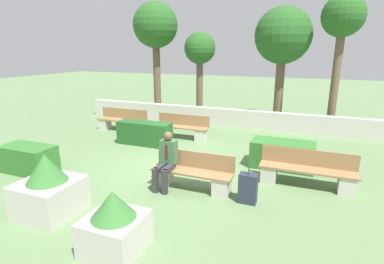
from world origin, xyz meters
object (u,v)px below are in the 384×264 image
at_px(bench_left_side, 181,129).
at_px(bench_right_side, 122,122).
at_px(planter_corner_right, 49,189).
at_px(bench_back, 307,173).
at_px(bench_front, 192,175).
at_px(person_seated_man, 166,158).
at_px(suitcase, 248,188).
at_px(planter_corner_left, 114,225).
at_px(tree_leftmost, 156,27).
at_px(tree_center_left, 200,51).
at_px(tree_rightmost, 343,21).
at_px(tree_center_right, 283,37).

distance_m(bench_left_side, bench_right_side, 2.67).
bearing_deg(planter_corner_right, bench_back, 34.33).
bearing_deg(bench_front, planter_corner_right, -136.89).
height_order(bench_left_side, person_seated_man, person_seated_man).
bearing_deg(planter_corner_right, suitcase, 28.01).
distance_m(bench_back, person_seated_man, 3.34).
xyz_separation_m(planter_corner_left, tree_leftmost, (-4.61, 10.14, 3.74)).
bearing_deg(suitcase, tree_center_left, 116.99).
bearing_deg(bench_left_side, tree_rightmost, 42.05).
relative_size(bench_left_side, suitcase, 2.38).
bearing_deg(person_seated_man, tree_rightmost, 62.31).
xyz_separation_m(bench_front, person_seated_man, (-0.59, -0.14, 0.40)).
relative_size(person_seated_man, tree_center_left, 0.34).
relative_size(bench_front, tree_center_right, 0.39).
relative_size(suitcase, tree_center_left, 0.21).
xyz_separation_m(bench_front, bench_left_side, (-1.91, 3.74, 0.00)).
bearing_deg(planter_corner_right, planter_corner_left, -14.26).
xyz_separation_m(tree_leftmost, tree_rightmost, (8.16, -0.48, -0.03)).
bearing_deg(tree_center_left, planter_corner_right, -87.19).
distance_m(tree_leftmost, tree_center_right, 6.01).
height_order(person_seated_man, tree_rightmost, tree_rightmost).
bearing_deg(planter_corner_left, tree_center_left, 102.95).
xyz_separation_m(planter_corner_left, tree_center_left, (-2.36, 10.25, 2.62)).
height_order(planter_corner_left, suitcase, planter_corner_left).
relative_size(bench_right_side, tree_leftmost, 0.39).
xyz_separation_m(bench_left_side, bench_right_side, (-2.67, 0.14, 0.00)).
bearing_deg(suitcase, bench_front, 172.52).
bearing_deg(bench_left_side, planter_corner_right, -84.22).
bearing_deg(tree_leftmost, planter_corner_left, -65.53).
distance_m(bench_left_side, planter_corner_right, 5.81).
bearing_deg(tree_rightmost, tree_center_left, 174.23).
xyz_separation_m(bench_left_side, tree_leftmost, (-3.03, 3.86, 3.87)).
bearing_deg(bench_left_side, bench_front, -54.29).
height_order(bench_right_side, tree_center_left, tree_center_left).
bearing_deg(bench_right_side, suitcase, -30.64).
distance_m(bench_left_side, suitcase, 5.08).
distance_m(bench_back, planter_corner_right, 5.66).
distance_m(bench_front, suitcase, 1.35).
height_order(bench_left_side, bench_back, same).
bearing_deg(suitcase, bench_back, 49.08).
height_order(bench_front, tree_center_left, tree_center_left).
distance_m(bench_left_side, tree_leftmost, 6.25).
xyz_separation_m(tree_leftmost, tree_center_right, (5.98, 0.22, -0.53)).
xyz_separation_m(bench_left_side, tree_rightmost, (5.13, 3.38, 3.84)).
xyz_separation_m(bench_back, planter_corner_right, (-4.67, -3.19, 0.19)).
distance_m(bench_back, tree_center_right, 7.61).
bearing_deg(bench_back, suitcase, -139.10).
height_order(bench_back, person_seated_man, person_seated_man).
bearing_deg(person_seated_man, bench_right_side, 134.84).
bearing_deg(tree_leftmost, person_seated_man, -60.68).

